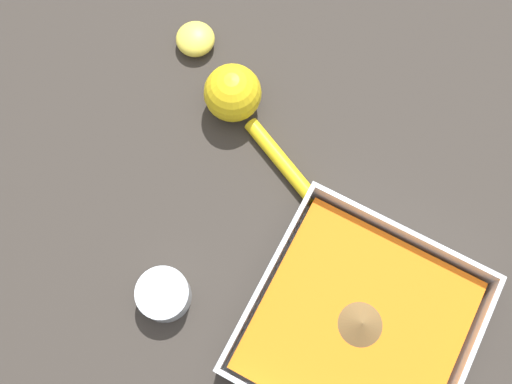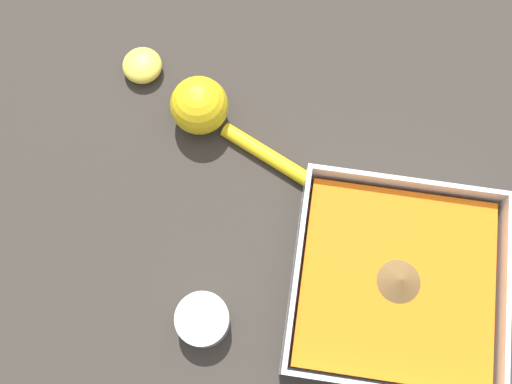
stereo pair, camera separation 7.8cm
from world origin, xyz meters
The scene contains 5 objects.
ground_plane centered at (0.00, 0.00, 0.00)m, with size 4.00×4.00×0.00m, color #332D28.
square_dish centered at (-0.03, 0.05, 0.03)m, with size 0.26×0.26×0.07m.
spice_bowl centered at (0.05, -0.18, 0.02)m, with size 0.07×0.07×0.04m.
lemon_squeezer centered at (-0.22, -0.22, 0.04)m, with size 0.13×0.21×0.08m.
lemon_half centered at (-0.29, -0.33, 0.02)m, with size 0.06×0.06×0.03m.
Camera 2 is at (0.11, -0.11, 0.78)m, focal length 42.00 mm.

